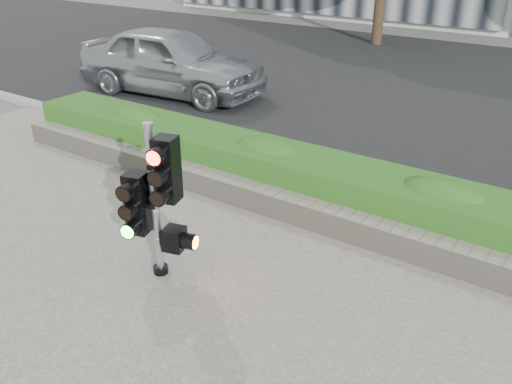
% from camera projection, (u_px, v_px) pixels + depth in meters
% --- Properties ---
extents(ground, '(120.00, 120.00, 0.00)m').
position_uv_depth(ground, '(229.00, 297.00, 6.02)').
color(ground, '#51514C').
rests_on(ground, ground).
extents(road, '(60.00, 13.00, 0.02)m').
position_uv_depth(road, '(473.00, 93.00, 13.41)').
color(road, black).
rests_on(road, ground).
extents(curb, '(60.00, 0.25, 0.12)m').
position_uv_depth(curb, '(353.00, 191.00, 8.33)').
color(curb, gray).
rests_on(curb, ground).
extents(stone_wall, '(12.00, 0.32, 0.34)m').
position_uv_depth(stone_wall, '(313.00, 214.00, 7.34)').
color(stone_wall, gray).
rests_on(stone_wall, sidewalk).
extents(hedge, '(12.00, 1.00, 0.68)m').
position_uv_depth(hedge, '(336.00, 186.00, 7.75)').
color(hedge, green).
rests_on(hedge, sidewalk).
extents(traffic_signal, '(0.67, 0.57, 1.86)m').
position_uv_depth(traffic_signal, '(157.00, 194.00, 5.97)').
color(traffic_signal, black).
rests_on(traffic_signal, sidewalk).
extents(car_silver, '(4.85, 2.33, 1.60)m').
position_uv_depth(car_silver, '(171.00, 61.00, 13.00)').
color(car_silver, '#A0A3A7').
rests_on(car_silver, road).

